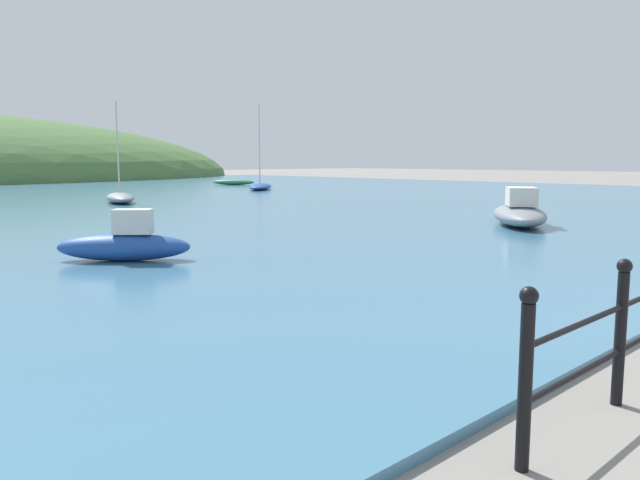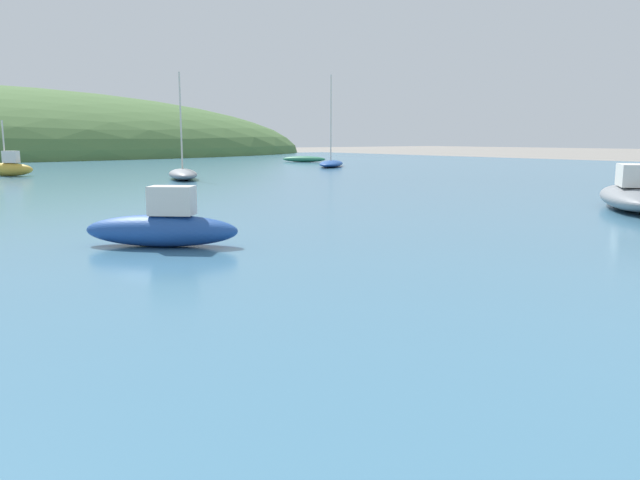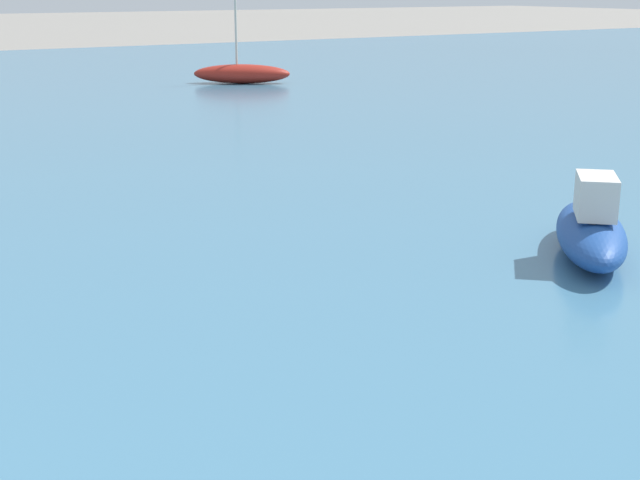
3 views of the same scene
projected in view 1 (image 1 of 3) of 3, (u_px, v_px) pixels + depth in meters
The scene contains 5 objects.
boat_white_sailboat at pixel (260, 186), 39.56m from camera, with size 4.15×4.10×5.37m.
boat_blue_hull at pixel (120, 197), 27.40m from camera, with size 2.37×3.78×4.41m.
boat_far_right at pixel (519, 213), 18.05m from camera, with size 4.21×3.55×1.11m.
boat_nearest_quay at pixel (233, 182), 46.62m from camera, with size 2.53×3.10×0.43m.
boat_green_fishing at pixel (125, 244), 11.69m from camera, with size 2.34×2.22×0.97m.
Camera 1 is at (-8.01, -0.32, 1.99)m, focal length 35.00 mm.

